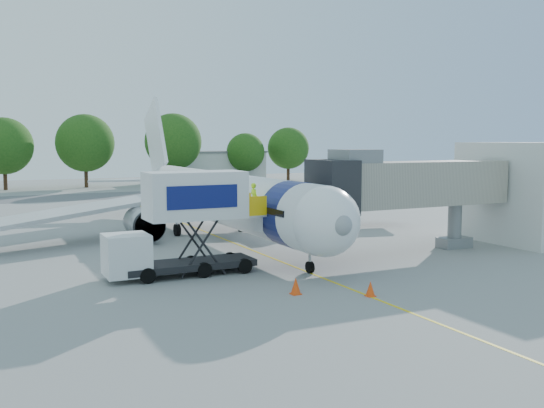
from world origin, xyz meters
name	(u,v)px	position (x,y,z in m)	size (l,w,h in m)	color
ground	(241,246)	(0.00, 0.00, 0.00)	(160.00, 160.00, 0.00)	gray
guidance_line	(241,246)	(0.00, 0.00, 0.01)	(0.15, 70.00, 0.01)	yellow
taxiway_strip	(113,196)	(0.00, 42.00, 0.00)	(120.00, 10.00, 0.01)	#59595B
aircraft	(218,198)	(0.00, 4.12, 2.95)	(34.17, 37.73, 11.35)	white
jet_bridge	(401,185)	(7.99, -7.00, 4.34)	(13.90, 3.20, 6.60)	#AAA391
terminal_stub	(520,192)	(18.50, -7.00, 3.50)	(5.00, 8.00, 7.00)	silver
catering_hiloader	(183,224)	(-6.27, -7.00, 2.76)	(8.50, 2.44, 5.50)	black
ground_tug	(380,302)	(-1.76, -18.22, 0.75)	(3.89, 2.63, 1.42)	silver
safety_cone_a	(370,289)	(0.05, -15.00, 0.34)	(0.45, 0.45, 0.71)	#F8440D
safety_cone_b	(296,286)	(-2.86, -13.17, 0.38)	(0.50, 0.50, 0.79)	#F8440D
outbuilding_right	(216,166)	(22.00, 62.00, 2.66)	(16.40, 7.40, 5.30)	silver
tree_c	(4,146)	(-12.14, 57.77, 6.34)	(8.20, 8.20, 10.45)	#382314
tree_d	(85,143)	(-0.87, 57.48, 6.74)	(8.71, 8.71, 11.11)	#382314
tree_e	(173,142)	(12.35, 55.70, 6.93)	(8.95, 8.95, 11.41)	#382314
tree_f	(245,152)	(25.91, 58.24, 5.10)	(6.59, 6.59, 8.41)	#382314
tree_g	(288,148)	(34.59, 58.93, 5.75)	(7.43, 7.43, 9.47)	#382314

